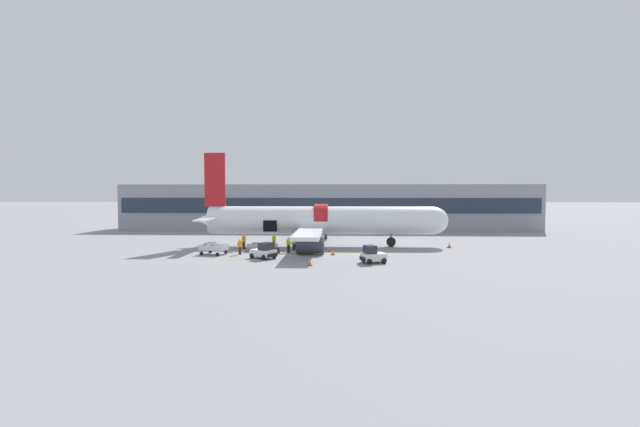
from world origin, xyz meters
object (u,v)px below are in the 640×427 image
at_px(suitcase_on_tarmac_upright, 271,252).
at_px(baggage_cart_queued, 215,250).
at_px(ground_crew_driver, 240,246).
at_px(ground_crew_supervisor, 294,243).
at_px(baggage_tug_mid, 264,252).
at_px(ground_crew_loader_a, 288,244).
at_px(baggage_tug_lead, 373,256).
at_px(baggage_cart_loading, 263,247).
at_px(suitcase_on_tarmac_spare, 278,251).
at_px(ground_crew_loader_b, 244,241).
at_px(ground_crew_helper, 274,241).
at_px(airplane, 318,221).

bearing_deg(suitcase_on_tarmac_upright, baggage_cart_queued, -178.24).
relative_size(ground_crew_driver, ground_crew_supervisor, 1.05).
height_order(baggage_cart_queued, suitcase_on_tarmac_upright, baggage_cart_queued).
relative_size(baggage_tug_mid, ground_crew_loader_a, 1.67).
xyz_separation_m(baggage_tug_lead, baggage_cart_queued, (-16.91, 4.88, -0.17)).
bearing_deg(baggage_tug_lead, baggage_cart_loading, 148.10).
distance_m(ground_crew_driver, ground_crew_supervisor, 6.61).
bearing_deg(ground_crew_driver, baggage_tug_lead, -19.61).
bearing_deg(baggage_cart_queued, suitcase_on_tarmac_spare, 8.86).
height_order(baggage_tug_mid, ground_crew_driver, ground_crew_driver).
bearing_deg(ground_crew_driver, ground_crew_loader_a, 19.50).
xyz_separation_m(baggage_cart_queued, ground_crew_loader_b, (2.18, 4.74, 0.42)).
xyz_separation_m(ground_crew_loader_a, suitcase_on_tarmac_upright, (-1.69, -1.80, -0.71)).
relative_size(ground_crew_supervisor, ground_crew_helper, 0.94).
relative_size(airplane, suitcase_on_tarmac_upright, 53.97).
relative_size(baggage_cart_loading, baggage_cart_queued, 1.10).
bearing_deg(baggage_tug_lead, ground_crew_loader_b, 146.86).
distance_m(baggage_cart_queued, ground_crew_supervisor, 9.13).
bearing_deg(ground_crew_driver, suitcase_on_tarmac_spare, 12.52).
xyz_separation_m(baggage_tug_lead, ground_crew_supervisor, (-8.58, 8.60, 0.16)).
bearing_deg(baggage_cart_queued, baggage_tug_mid, -23.08).
bearing_deg(baggage_cart_loading, suitcase_on_tarmac_spare, -38.21).
bearing_deg(baggage_tug_mid, airplane, 63.62).
bearing_deg(suitcase_on_tarmac_upright, suitcase_on_tarmac_spare, 55.42).
bearing_deg(baggage_tug_mid, baggage_cart_queued, 156.92).
xyz_separation_m(ground_crew_supervisor, ground_crew_helper, (-2.57, 1.57, 0.06)).
height_order(airplane, suitcase_on_tarmac_upright, airplane).
height_order(baggage_cart_queued, ground_crew_helper, ground_crew_helper).
bearing_deg(suitcase_on_tarmac_spare, baggage_cart_loading, 141.79).
height_order(airplane, ground_crew_supervisor, airplane).
relative_size(ground_crew_loader_a, ground_crew_helper, 1.01).
bearing_deg(baggage_tug_lead, ground_crew_supervisor, 134.93).
distance_m(baggage_tug_lead, ground_crew_supervisor, 12.15).
relative_size(baggage_cart_loading, suitcase_on_tarmac_upright, 7.12).
height_order(baggage_cart_loading, ground_crew_loader_a, ground_crew_loader_a).
relative_size(baggage_cart_loading, ground_crew_driver, 2.42).
bearing_deg(ground_crew_driver, baggage_cart_queued, -176.68).
relative_size(baggage_tug_mid, baggage_cart_loading, 0.71).
relative_size(baggage_cart_loading, ground_crew_loader_b, 2.29).
xyz_separation_m(airplane, ground_crew_supervisor, (-2.65, -4.03, -2.31)).
distance_m(baggage_tug_lead, ground_crew_loader_a, 11.32).
height_order(baggage_tug_lead, ground_crew_helper, ground_crew_helper).
distance_m(baggage_tug_lead, baggage_cart_loading, 14.19).
relative_size(ground_crew_loader_a, ground_crew_driver, 1.03).
bearing_deg(baggage_cart_loading, ground_crew_supervisor, 17.63).
relative_size(baggage_cart_loading, ground_crew_supervisor, 2.54).
height_order(baggage_tug_mid, ground_crew_helper, ground_crew_helper).
height_order(ground_crew_loader_b, ground_crew_driver, ground_crew_loader_b).
height_order(suitcase_on_tarmac_upright, suitcase_on_tarmac_spare, suitcase_on_tarmac_spare).
bearing_deg(ground_crew_loader_b, baggage_tug_lead, -33.14).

